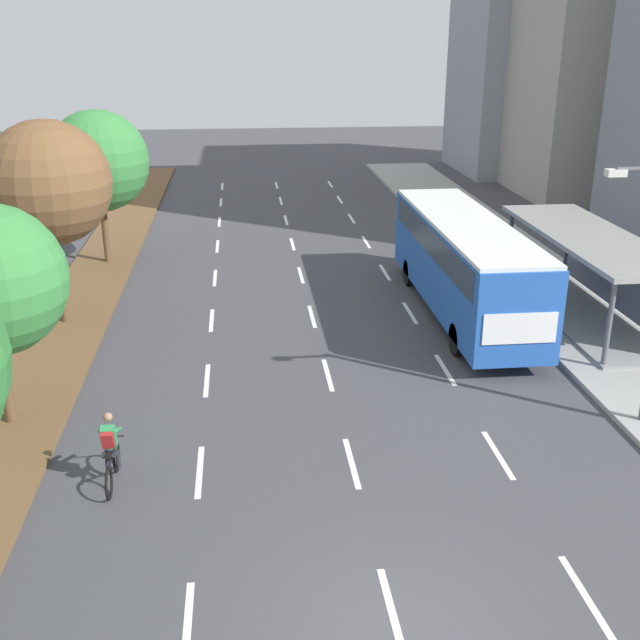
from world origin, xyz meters
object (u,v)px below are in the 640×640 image
at_px(bus, 464,258).
at_px(median_tree_fourth, 98,161).
at_px(bus_shelter, 594,267).
at_px(cyclist, 111,453).
at_px(median_tree_third, 48,183).

bearing_deg(bus, median_tree_fourth, 150.33).
distance_m(bus_shelter, median_tree_fourth, 19.74).
relative_size(bus, cyclist, 6.20).
bearing_deg(cyclist, median_tree_fourth, 98.97).
bearing_deg(median_tree_fourth, bus, -29.67).
distance_m(bus, cyclist, 14.45).
xyz_separation_m(bus, median_tree_fourth, (-13.35, 7.60, 2.31)).
bearing_deg(median_tree_fourth, bus_shelter, -25.85).
xyz_separation_m(bus_shelter, median_tree_fourth, (-17.62, 8.54, 2.50)).
bearing_deg(bus, cyclist, -137.49).
height_order(bus, median_tree_third, median_tree_third).
height_order(bus_shelter, median_tree_third, median_tree_third).
bearing_deg(median_tree_fourth, median_tree_third, -92.72).
xyz_separation_m(bus_shelter, median_tree_third, (-17.96, 1.39, 2.95)).
distance_m(cyclist, median_tree_third, 11.37).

